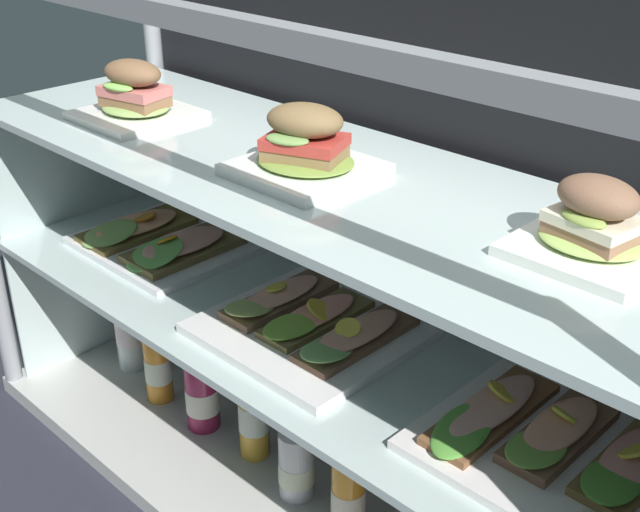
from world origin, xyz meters
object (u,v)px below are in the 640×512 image
Objects in this scene: open_sandwich_tray_left_of_center at (310,325)px; juice_bottle_back_left at (202,393)px; plated_roll_sandwich_mid_left at (593,228)px; juice_bottle_tucked_behind at (296,462)px; juice_bottle_back_right at (158,364)px; plated_roll_sandwich_right_of_center at (135,98)px; plated_roll_sandwich_mid_right at (305,150)px; open_sandwich_tray_mid_left at (162,240)px; juice_bottle_front_middle at (254,412)px; open_sandwich_tray_near_left_corner at (551,442)px; juice_bottle_front_second at (348,490)px; juice_bottle_front_fourth at (130,330)px.

open_sandwich_tray_left_of_center is 0.42m from juice_bottle_back_left.
plated_roll_sandwich_mid_left is 0.90× the size of juice_bottle_tucked_behind.
plated_roll_sandwich_right_of_center is at bearing 5.94° from juice_bottle_back_right.
plated_roll_sandwich_mid_right is 0.31m from open_sandwich_tray_left_of_center.
plated_roll_sandwich_mid_right is at bearing 1.84° from juice_bottle_back_left.
plated_roll_sandwich_right_of_center is 0.32m from open_sandwich_tray_mid_left.
open_sandwich_tray_mid_left reaches higher than juice_bottle_tucked_behind.
juice_bottle_front_middle reaches higher than juice_bottle_back_left.
plated_roll_sandwich_mid_left reaches higher than juice_bottle_back_right.
open_sandwich_tray_near_left_corner is (0.45, 0.01, 0.00)m from open_sandwich_tray_left_of_center.
juice_bottle_front_middle is 1.06× the size of juice_bottle_front_second.
plated_roll_sandwich_mid_right is at bearing 2.08° from juice_bottle_back_right.
juice_bottle_front_fourth is at bearing -179.86° from open_sandwich_tray_near_left_corner.
juice_bottle_front_middle is (-0.16, 0.00, -0.27)m from open_sandwich_tray_left_of_center.
open_sandwich_tray_mid_left is 1.51× the size of juice_bottle_front_fourth.
plated_roll_sandwich_right_of_center is at bearing 179.96° from juice_bottle_tucked_behind.
open_sandwich_tray_left_of_center is 1.61× the size of juice_bottle_back_left.
open_sandwich_tray_near_left_corner is 1.61× the size of juice_bottle_back_left.
juice_bottle_back_left is at bearing -4.88° from juice_bottle_front_fourth.
juice_bottle_front_middle is (0.28, 0.02, -0.59)m from plated_roll_sandwich_right_of_center.
juice_bottle_tucked_behind is (0.29, -0.01, -0.01)m from juice_bottle_back_left.
open_sandwich_tray_mid_left is at bearing 176.31° from plated_roll_sandwich_mid_right.
juice_bottle_front_second reaches higher than juice_bottle_front_fourth.
open_sandwich_tray_left_of_center is 0.30m from juice_bottle_front_second.
juice_bottle_front_middle is 1.24× the size of juice_bottle_tucked_behind.
plated_roll_sandwich_mid_left is (0.89, 0.07, -0.00)m from plated_roll_sandwich_right_of_center.
plated_roll_sandwich_mid_right is at bearing -177.71° from open_sandwich_tray_near_left_corner.
open_sandwich_tray_near_left_corner is 1.45× the size of juice_bottle_front_second.
open_sandwich_tray_mid_left is (-0.02, 0.04, -0.31)m from plated_roll_sandwich_right_of_center.
open_sandwich_tray_left_of_center is 1.00× the size of open_sandwich_tray_near_left_corner.
juice_bottle_tucked_behind is (0.44, -0.04, -0.30)m from open_sandwich_tray_mid_left.
juice_bottle_front_second is at bearing -0.32° from plated_roll_sandwich_right_of_center.
juice_bottle_tucked_behind is (-0.47, -0.03, -0.30)m from open_sandwich_tray_near_left_corner.
open_sandwich_tray_near_left_corner reaches higher than open_sandwich_tray_left_of_center.
plated_roll_sandwich_mid_left is 0.77m from juice_bottle_tucked_behind.
open_sandwich_tray_mid_left is at bearing 174.24° from juice_bottle_tucked_behind.
open_sandwich_tray_near_left_corner is at bearing -81.47° from plated_roll_sandwich_mid_left.
plated_roll_sandwich_mid_left is at bearing 4.36° from juice_bottle_front_middle.
juice_bottle_tucked_behind is 0.86× the size of juice_bottle_front_second.
open_sandwich_tray_near_left_corner is 0.95m from juice_bottle_back_right.
plated_roll_sandwich_mid_right is (0.44, 0.01, 0.00)m from plated_roll_sandwich_right_of_center.
plated_roll_sandwich_mid_left is at bearing 8.24° from juice_bottle_tucked_behind.
juice_bottle_back_left is (0.15, 0.01, -0.01)m from juice_bottle_back_right.
juice_bottle_back_right is 0.57m from juice_bottle_front_second.
open_sandwich_tray_near_left_corner reaches higher than juice_bottle_back_right.
plated_roll_sandwich_mid_left is at bearing 98.53° from open_sandwich_tray_near_left_corner.
plated_roll_sandwich_right_of_center reaches higher than juice_bottle_back_left.
juice_bottle_back_left is (0.13, 0.01, -0.60)m from plated_roll_sandwich_right_of_center.
plated_roll_sandwich_mid_right is 0.91× the size of juice_bottle_back_right.
open_sandwich_tray_mid_left is at bearing 114.13° from plated_roll_sandwich_right_of_center.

